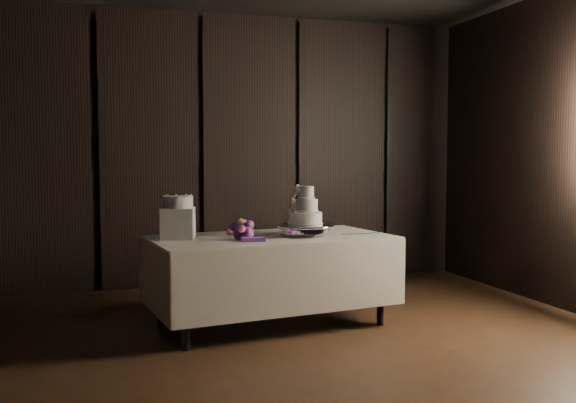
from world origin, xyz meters
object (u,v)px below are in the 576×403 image
(bouquet, at_px, (243,231))
(display_table, at_px, (271,277))
(wedding_cake, at_px, (304,210))
(cake_stand, at_px, (306,230))
(small_cake, at_px, (178,202))
(box_pedestal, at_px, (178,223))

(bouquet, bearing_deg, display_table, 27.10)
(display_table, xyz_separation_m, wedding_cake, (0.27, -0.04, 0.56))
(display_table, distance_m, cake_stand, 0.49)
(wedding_cake, xyz_separation_m, small_cake, (-1.04, 0.12, 0.08))
(box_pedestal, distance_m, small_cake, 0.17)
(bouquet, height_order, box_pedestal, box_pedestal)
(display_table, height_order, cake_stand, cake_stand)
(box_pedestal, height_order, small_cake, small_cake)
(display_table, height_order, bouquet, bouquet)
(small_cake, bearing_deg, box_pedestal, 0.00)
(cake_stand, distance_m, bouquet, 0.58)
(wedding_cake, relative_size, bouquet, 0.82)
(wedding_cake, relative_size, box_pedestal, 1.26)
(bouquet, bearing_deg, small_cake, 157.43)
(display_table, distance_m, wedding_cake, 0.63)
(cake_stand, height_order, bouquet, bouquet)
(cake_stand, distance_m, wedding_cake, 0.18)
(display_table, distance_m, bouquet, 0.51)
(bouquet, distance_m, box_pedestal, 0.54)
(cake_stand, distance_m, box_pedestal, 1.07)
(cake_stand, height_order, box_pedestal, box_pedestal)
(wedding_cake, distance_m, box_pedestal, 1.05)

